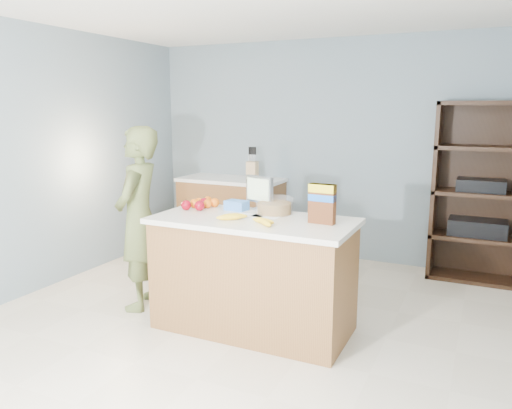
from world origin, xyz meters
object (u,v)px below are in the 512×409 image
at_px(person, 139,219).
at_px(tv, 259,191).
at_px(counter_peninsula, 253,278).
at_px(shelving_unit, 480,196).
at_px(cereal_box, 322,201).

distance_m(person, tv, 1.08).
bearing_deg(tv, counter_peninsula, -73.17).
distance_m(counter_peninsula, tv, 0.72).
xyz_separation_m(shelving_unit, person, (-2.64, -2.05, -0.07)).
relative_size(counter_peninsula, person, 0.98).
relative_size(counter_peninsula, tv, 5.53).
bearing_deg(cereal_box, tv, 157.51).
xyz_separation_m(shelving_unit, cereal_box, (-1.02, -1.99, 0.21)).
bearing_deg(shelving_unit, counter_peninsula, -127.11).
xyz_separation_m(counter_peninsula, tv, (-0.10, 0.32, 0.64)).
xyz_separation_m(counter_peninsula, cereal_box, (0.53, 0.06, 0.65)).
height_order(person, tv, person).
relative_size(person, tv, 5.63).
bearing_deg(shelving_unit, tv, -133.58).
relative_size(shelving_unit, tv, 6.38).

